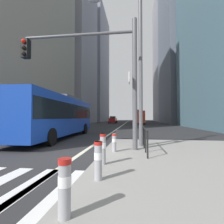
{
  "coord_description": "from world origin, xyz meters",
  "views": [
    {
      "loc": [
        2.32,
        -7.37,
        1.59
      ],
      "look_at": [
        -3.62,
        38.79,
        3.1
      ],
      "focal_mm": 27.29,
      "sensor_mm": 36.0,
      "label": 1
    }
  ],
  "objects_px": {
    "bollard_right": "(103,147)",
    "bollard_back": "(114,142)",
    "city_bus_blue_oncoming": "(58,114)",
    "bollard_front": "(65,185)",
    "car_receding_near": "(136,119)",
    "traffic_signal_gantry": "(95,64)",
    "city_bus_red_receding": "(139,117)",
    "street_lamp_post": "(140,46)",
    "car_oncoming_mid": "(113,120)",
    "bollard_left": "(98,159)"
  },
  "relations": [
    {
      "from": "bollard_right",
      "to": "bollard_back",
      "type": "distance_m",
      "value": 2.0
    },
    {
      "from": "city_bus_blue_oncoming",
      "to": "bollard_front",
      "type": "bearing_deg",
      "value": -64.45
    },
    {
      "from": "city_bus_blue_oncoming",
      "to": "bollard_right",
      "type": "distance_m",
      "value": 9.02
    },
    {
      "from": "car_receding_near",
      "to": "traffic_signal_gantry",
      "type": "distance_m",
      "value": 45.01
    },
    {
      "from": "bollard_front",
      "to": "bollard_right",
      "type": "distance_m",
      "value": 2.84
    },
    {
      "from": "city_bus_red_receding",
      "to": "car_receding_near",
      "type": "relative_size",
      "value": 2.67
    },
    {
      "from": "street_lamp_post",
      "to": "bollard_right",
      "type": "xyz_separation_m",
      "value": [
        -1.3,
        -3.54,
        -4.61
      ]
    },
    {
      "from": "bollard_right",
      "to": "bollard_back",
      "type": "xyz_separation_m",
      "value": [
        0.12,
        1.99,
        -0.1
      ]
    },
    {
      "from": "traffic_signal_gantry",
      "to": "bollard_right",
      "type": "bearing_deg",
      "value": -71.25
    },
    {
      "from": "city_bus_red_receding",
      "to": "bollard_right",
      "type": "bearing_deg",
      "value": -93.19
    },
    {
      "from": "car_receding_near",
      "to": "city_bus_blue_oncoming",
      "type": "bearing_deg",
      "value": -99.25
    },
    {
      "from": "city_bus_red_receding",
      "to": "traffic_signal_gantry",
      "type": "height_order",
      "value": "traffic_signal_gantry"
    },
    {
      "from": "city_bus_blue_oncoming",
      "to": "traffic_signal_gantry",
      "type": "bearing_deg",
      "value": -50.22
    },
    {
      "from": "bollard_front",
      "to": "bollard_right",
      "type": "xyz_separation_m",
      "value": [
        0.04,
        2.84,
        0.05
      ]
    },
    {
      "from": "city_bus_blue_oncoming",
      "to": "car_oncoming_mid",
      "type": "xyz_separation_m",
      "value": [
        0.19,
        33.89,
        -0.85
      ]
    },
    {
      "from": "car_oncoming_mid",
      "to": "car_receding_near",
      "type": "distance_m",
      "value": 8.71
    },
    {
      "from": "car_oncoming_mid",
      "to": "street_lamp_post",
      "type": "xyz_separation_m",
      "value": [
        6.07,
        -37.81,
        4.29
      ]
    },
    {
      "from": "car_oncoming_mid",
      "to": "bollard_right",
      "type": "relative_size",
      "value": 4.68
    },
    {
      "from": "car_oncoming_mid",
      "to": "bollard_left",
      "type": "distance_m",
      "value": 42.94
    },
    {
      "from": "bollard_right",
      "to": "traffic_signal_gantry",
      "type": "bearing_deg",
      "value": 108.75
    },
    {
      "from": "car_oncoming_mid",
      "to": "bollard_right",
      "type": "xyz_separation_m",
      "value": [
        4.76,
        -41.34,
        -0.32
      ]
    },
    {
      "from": "car_oncoming_mid",
      "to": "bollard_front",
      "type": "relative_size",
      "value": 5.15
    },
    {
      "from": "traffic_signal_gantry",
      "to": "bollard_right",
      "type": "distance_m",
      "value": 4.33
    },
    {
      "from": "bollard_front",
      "to": "bollard_left",
      "type": "bearing_deg",
      "value": 83.64
    },
    {
      "from": "traffic_signal_gantry",
      "to": "bollard_back",
      "type": "relative_size",
      "value": 7.96
    },
    {
      "from": "street_lamp_post",
      "to": "traffic_signal_gantry",
      "type": "bearing_deg",
      "value": -154.98
    },
    {
      "from": "bollard_left",
      "to": "bollard_right",
      "type": "xyz_separation_m",
      "value": [
        -0.13,
        1.31,
        0.03
      ]
    },
    {
      "from": "city_bus_red_receding",
      "to": "car_oncoming_mid",
      "type": "relative_size",
      "value": 2.6
    },
    {
      "from": "car_receding_near",
      "to": "bollard_back",
      "type": "bearing_deg",
      "value": -91.79
    },
    {
      "from": "traffic_signal_gantry",
      "to": "street_lamp_post",
      "type": "xyz_separation_m",
      "value": [
        2.16,
        1.01,
        1.2
      ]
    },
    {
      "from": "bollard_left",
      "to": "bollard_front",
      "type": "bearing_deg",
      "value": -96.36
    },
    {
      "from": "bollard_front",
      "to": "bollard_left",
      "type": "xyz_separation_m",
      "value": [
        0.17,
        1.52,
        0.02
      ]
    },
    {
      "from": "traffic_signal_gantry",
      "to": "bollard_left",
      "type": "bearing_deg",
      "value": -75.56
    },
    {
      "from": "traffic_signal_gantry",
      "to": "bollard_right",
      "type": "height_order",
      "value": "traffic_signal_gantry"
    },
    {
      "from": "car_receding_near",
      "to": "city_bus_red_receding",
      "type": "bearing_deg",
      "value": -86.62
    },
    {
      "from": "bollard_left",
      "to": "bollard_back",
      "type": "bearing_deg",
      "value": 90.16
    },
    {
      "from": "traffic_signal_gantry",
      "to": "street_lamp_post",
      "type": "bearing_deg",
      "value": 25.02
    },
    {
      "from": "city_bus_red_receding",
      "to": "bollard_back",
      "type": "bearing_deg",
      "value": -93.17
    },
    {
      "from": "car_oncoming_mid",
      "to": "bollard_back",
      "type": "distance_m",
      "value": 39.66
    },
    {
      "from": "street_lamp_post",
      "to": "bollard_back",
      "type": "height_order",
      "value": "street_lamp_post"
    },
    {
      "from": "car_receding_near",
      "to": "bollard_right",
      "type": "relative_size",
      "value": 4.56
    },
    {
      "from": "street_lamp_post",
      "to": "city_bus_blue_oncoming",
      "type": "bearing_deg",
      "value": 147.99
    },
    {
      "from": "car_oncoming_mid",
      "to": "street_lamp_post",
      "type": "bearing_deg",
      "value": -80.88
    },
    {
      "from": "city_bus_red_receding",
      "to": "street_lamp_post",
      "type": "distance_m",
      "value": 34.42
    },
    {
      "from": "bollard_back",
      "to": "city_bus_blue_oncoming",
      "type": "bearing_deg",
      "value": 132.93
    },
    {
      "from": "car_receding_near",
      "to": "traffic_signal_gantry",
      "type": "height_order",
      "value": "traffic_signal_gantry"
    },
    {
      "from": "city_bus_blue_oncoming",
      "to": "street_lamp_post",
      "type": "height_order",
      "value": "street_lamp_post"
    },
    {
      "from": "bollard_back",
      "to": "car_oncoming_mid",
      "type": "bearing_deg",
      "value": 97.08
    },
    {
      "from": "bollard_front",
      "to": "bollard_left",
      "type": "distance_m",
      "value": 1.53
    },
    {
      "from": "car_oncoming_mid",
      "to": "bollard_front",
      "type": "xyz_separation_m",
      "value": [
        4.72,
        -44.18,
        -0.37
      ]
    }
  ]
}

